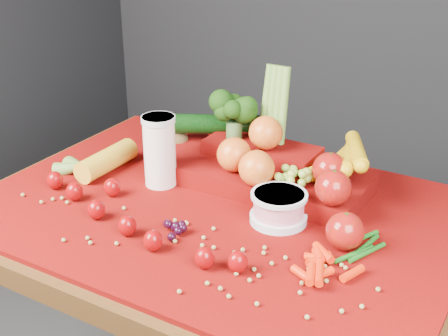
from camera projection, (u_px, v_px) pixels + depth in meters
The scene contains 12 objects.
table at pixel (220, 248), 1.44m from camera, with size 1.10×0.80×0.75m.
red_cloth at pixel (219, 209), 1.40m from camera, with size 1.05×0.75×0.01m, color #690305.
milk_glass at pixel (160, 148), 1.46m from camera, with size 0.08×0.08×0.17m.
yogurt_bowl at pixel (279, 207), 1.32m from camera, with size 0.12×0.12×0.07m.
strawberry_scatter at pixel (128, 206), 1.35m from camera, with size 0.58×0.28×0.05m.
dark_grape_cluster at pixel (169, 229), 1.28m from camera, with size 0.06×0.05×0.03m, color black, non-canonical shape.
soybean_scatter at pixel (168, 246), 1.23m from camera, with size 0.84×0.24×0.01m, color #9D8D43, non-canonical shape.
corn_ear at pixel (89, 165), 1.54m from camera, with size 0.18×0.23×0.06m.
potato at pixel (169, 140), 1.65m from camera, with size 0.11×0.08×0.08m, color #523E1D.
baby_carrot_pile at pixel (330, 268), 1.14m from camera, with size 0.17×0.17×0.03m, color red, non-canonical shape.
green_bean_pile at pixel (363, 248), 1.23m from camera, with size 0.14×0.12×0.01m, color #155A14, non-canonical shape.
produce_mound at pixel (269, 162), 1.47m from camera, with size 0.60×0.38×0.27m.
Camera 1 is at (0.63, -1.05, 1.43)m, focal length 50.00 mm.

